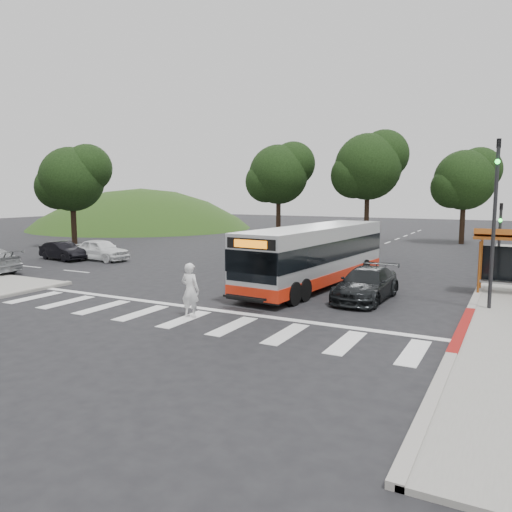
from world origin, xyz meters
The scene contains 16 objects.
ground centered at (0.00, 0.00, 0.00)m, with size 140.00×140.00×0.00m, color black.
curb_east centered at (9.00, 8.00, 0.07)m, with size 0.30×40.00×0.15m, color #9E9991.
curb_east_red centered at (9.00, -2.00, 0.08)m, with size 0.32×6.00×0.15m, color maroon.
hillside_nw centered at (-32.00, 30.00, 0.00)m, with size 44.00×44.00×10.00m, color #1F4215.
crosswalk_ladder centered at (0.00, -5.00, 0.01)m, with size 18.00×2.60×0.01m, color silver.
traffic_signal_ne_tall centered at (9.60, 1.49, 3.88)m, with size 0.18×0.37×6.50m.
traffic_signal_ne_short centered at (9.60, 8.49, 2.48)m, with size 0.18×0.37×4.00m.
tree_north_a centered at (-1.92, 26.07, 6.92)m, with size 6.60×6.15×10.17m.
tree_north_b centered at (6.07, 28.06, 5.66)m, with size 5.72×5.33×8.43m.
tree_north_c centered at (-9.92, 24.06, 6.29)m, with size 6.16×5.74×9.30m.
tree_west_a centered at (-21.93, 10.06, 5.66)m, with size 5.72×5.33×8.43m.
transit_bus centered at (1.81, 3.20, 1.46)m, with size 2.44×11.27×2.91m, color #A9ABAE, non-canonical shape.
pedestrian centered at (0.01, -4.64, 1.01)m, with size 0.73×0.48×2.01m, color white.
dark_sedan centered at (4.87, 1.26, 0.68)m, with size 1.91×4.70×1.36m, color black.
west_car_white centered at (-14.16, 5.12, 0.72)m, with size 1.69×4.21×1.43m, color white.
west_car_black centered at (-16.60, 4.08, 0.62)m, with size 1.32×3.79×1.25m, color black.
Camera 1 is at (10.44, -19.24, 4.54)m, focal length 35.00 mm.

